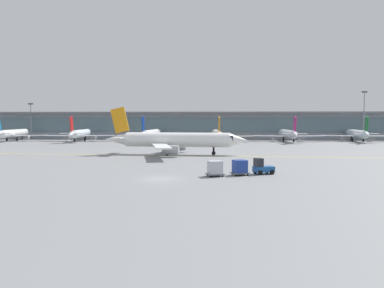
% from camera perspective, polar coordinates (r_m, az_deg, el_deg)
% --- Properties ---
extents(ground_plane, '(400.00, 400.00, 0.00)m').
position_cam_1_polar(ground_plane, '(46.44, -4.66, -5.15)').
color(ground_plane, gray).
extents(taxiway_centreline_stripe, '(109.82, 7.03, 0.01)m').
position_cam_1_polar(taxiway_centreline_stripe, '(75.06, -2.35, -1.72)').
color(taxiway_centreline_stripe, yellow).
rests_on(taxiway_centreline_stripe, ground_plane).
extents(terminal_concourse, '(171.35, 11.00, 9.60)m').
position_cam_1_polar(terminal_concourse, '(139.62, 0.88, 2.86)').
color(terminal_concourse, '#8C939E').
rests_on(terminal_concourse, ground_plane).
extents(gate_airplane_0, '(22.37, 24.10, 7.98)m').
position_cam_1_polar(gate_airplane_0, '(136.90, -24.98, 1.43)').
color(gate_airplane_0, white).
rests_on(gate_airplane_0, ground_plane).
extents(gate_airplane_1, '(22.33, 24.10, 7.98)m').
position_cam_1_polar(gate_airplane_1, '(127.67, -16.23, 1.49)').
color(gate_airplane_1, white).
rests_on(gate_airplane_1, ground_plane).
extents(gate_airplane_2, '(22.35, 24.10, 7.98)m').
position_cam_1_polar(gate_airplane_2, '(122.85, -6.11, 1.53)').
color(gate_airplane_2, white).
rests_on(gate_airplane_2, ground_plane).
extents(gate_airplane_3, '(22.37, 24.10, 7.98)m').
position_cam_1_polar(gate_airplane_3, '(118.65, 3.73, 1.47)').
color(gate_airplane_3, silver).
rests_on(gate_airplane_3, ground_plane).
extents(gate_airplane_4, '(22.40, 24.05, 7.98)m').
position_cam_1_polar(gate_airplane_4, '(124.08, 14.04, 1.46)').
color(gate_airplane_4, silver).
rests_on(gate_airplane_4, ground_plane).
extents(gate_airplane_5, '(22.35, 24.10, 7.98)m').
position_cam_1_polar(gate_airplane_5, '(131.89, 23.29, 1.40)').
color(gate_airplane_5, white).
rests_on(gate_airplane_5, ground_plane).
extents(taxiing_regional_jet, '(29.05, 26.97, 9.62)m').
position_cam_1_polar(taxiing_regional_jet, '(76.89, -2.48, 0.57)').
color(taxiing_regional_jet, white).
rests_on(taxiing_regional_jet, ground_plane).
extents(baggage_tug, '(2.93, 2.32, 2.10)m').
position_cam_1_polar(baggage_tug, '(50.75, 10.36, -3.42)').
color(baggage_tug, '#194C8C').
rests_on(baggage_tug, ground_plane).
extents(cargo_dolly_lead, '(2.53, 2.23, 1.94)m').
position_cam_1_polar(cargo_dolly_lead, '(49.38, 7.11, -3.40)').
color(cargo_dolly_lead, '#595B60').
rests_on(cargo_dolly_lead, ground_plane).
extents(cargo_dolly_trailing, '(2.53, 2.23, 1.94)m').
position_cam_1_polar(cargo_dolly_trailing, '(48.12, 3.43, -3.57)').
color(cargo_dolly_trailing, '#595B60').
rests_on(cargo_dolly_trailing, ground_plane).
extents(apron_light_mast_0, '(1.80, 0.36, 12.67)m').
position_cam_1_polar(apron_light_mast_0, '(148.79, -22.78, 3.43)').
color(apron_light_mast_0, gray).
rests_on(apron_light_mast_0, ground_plane).
extents(apron_light_mast_1, '(1.80, 0.36, 16.35)m').
position_cam_1_polar(apron_light_mast_1, '(141.25, 24.15, 4.14)').
color(apron_light_mast_1, gray).
rests_on(apron_light_mast_1, ground_plane).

